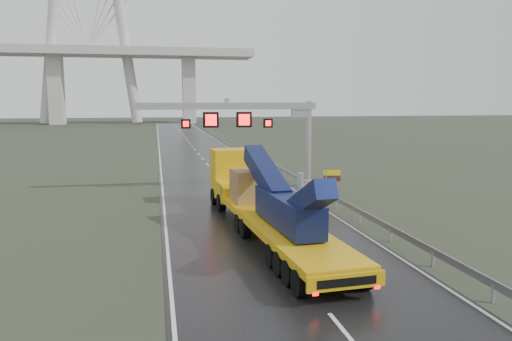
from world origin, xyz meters
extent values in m
plane|color=#313A28|center=(0.00, 0.00, 0.00)|extent=(400.00, 400.00, 0.00)
cube|color=black|center=(0.00, 40.00, 0.01)|extent=(11.00, 200.00, 0.02)
cube|color=#B7B6B2|center=(6.90, 18.00, 0.15)|extent=(1.20, 1.20, 0.30)
cylinder|color=#9FA3A8|center=(6.90, 18.00, 3.60)|extent=(0.48, 0.48, 7.20)
cube|color=#9FA3A8|center=(0.00, 18.00, 6.80)|extent=(14.80, 0.55, 0.55)
cube|color=#9FA3A8|center=(6.10, 18.00, 6.30)|extent=(1.40, 0.35, 0.90)
cube|color=#9FA3A8|center=(0.00, 18.00, 7.25)|extent=(0.35, 0.35, 0.35)
cube|color=black|center=(-1.30, 17.95, 5.70)|extent=(1.25, 0.25, 1.25)
cube|color=#FF0C0C|center=(-1.30, 17.81, 5.70)|extent=(0.90, 0.02, 0.90)
cube|color=black|center=(1.40, 17.95, 5.70)|extent=(1.25, 0.25, 1.25)
cube|color=#FF0C0C|center=(1.40, 17.81, 5.70)|extent=(0.90, 0.02, 0.90)
cube|color=black|center=(-3.30, 17.95, 5.40)|extent=(0.75, 0.25, 0.75)
cube|color=#FF0C0C|center=(-3.30, 17.81, 5.40)|extent=(0.54, 0.02, 0.54)
cube|color=black|center=(3.40, 17.95, 5.40)|extent=(0.75, 0.25, 0.75)
cube|color=#FF0C0C|center=(3.40, 17.81, 5.40)|extent=(0.54, 0.02, 0.54)
cube|color=#B7B6B2|center=(-35.00, 140.00, 10.50)|extent=(4.00, 6.00, 21.00)
cube|color=#B7B6B2|center=(5.00, 140.00, 10.50)|extent=(4.00, 6.00, 21.00)
cube|color=#EA9F0D|center=(0.29, 1.26, 1.09)|extent=(3.95, 14.73, 0.36)
cube|color=#EA9F0D|center=(0.82, -6.16, 0.88)|extent=(3.02, 0.34, 0.57)
cube|color=black|center=(0.83, -6.24, 0.88)|extent=(2.28, 0.19, 0.31)
cube|color=#FF0505|center=(-0.37, -6.32, 0.57)|extent=(0.23, 0.06, 0.12)
cube|color=#FF0505|center=(2.02, -6.15, 0.57)|extent=(0.23, 0.06, 0.12)
cube|color=#EA9F0D|center=(-0.27, 8.93, 1.51)|extent=(2.79, 1.44, 0.52)
cube|color=#EA9F0D|center=(-0.39, 10.59, 1.25)|extent=(2.92, 3.31, 1.25)
cube|color=#EA9F0D|center=(-0.52, 12.46, 2.50)|extent=(2.74, 2.26, 2.70)
cube|color=black|center=(-0.60, 13.52, 2.81)|extent=(2.39, 0.22, 1.25)
cube|color=#112050|center=(0.36, 0.22, 2.08)|extent=(1.90, 6.33, 1.46)
cube|color=#112050|center=(0.10, 3.85, 3.33)|extent=(1.45, 5.79, 2.66)
cube|color=#112050|center=(0.55, -2.38, 3.02)|extent=(1.23, 4.18, 2.51)
cylinder|color=#9FA3A8|center=(0.98, 0.26, 3.02)|extent=(0.33, 0.33, 1.66)
cube|color=#A87E4C|center=(-0.10, 6.65, 2.21)|extent=(2.45, 2.45, 1.87)
cylinder|color=black|center=(0.62, -3.41, 0.52)|extent=(3.08, 1.25, 1.04)
cylinder|color=black|center=(0.10, 3.85, 0.52)|extent=(3.08, 1.25, 1.04)
cylinder|color=black|center=(-0.51, 12.25, 0.57)|extent=(2.88, 1.34, 1.14)
cylinder|color=#9FA3A8|center=(6.65, 12.66, 1.08)|extent=(0.07, 0.07, 2.16)
cylinder|color=#9FA3A8|center=(7.55, 12.66, 1.08)|extent=(0.07, 0.07, 2.16)
cube|color=#FFEF0D|center=(7.10, 12.66, 1.93)|extent=(1.23, 0.35, 0.36)
cube|color=#502417|center=(7.10, 12.66, 1.48)|extent=(1.23, 0.35, 0.40)
cube|color=red|center=(6.07, 15.18, 0.50)|extent=(0.66, 0.47, 1.00)
camera|label=1|loc=(-5.65, -22.12, 7.23)|focal=35.00mm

